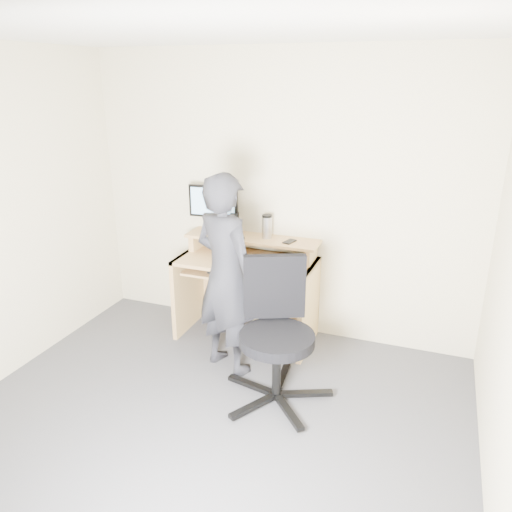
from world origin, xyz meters
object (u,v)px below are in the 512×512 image
Objects in this scene: desk at (249,278)px; person at (226,275)px; monitor at (213,204)px; office_chair at (276,327)px.

person is at bearing -86.37° from desk.
monitor is (-0.38, 0.09, 0.62)m from desk.
person is (0.04, -0.60, 0.26)m from desk.
office_chair is at bearing -49.96° from monitor.
desk is 0.98m from office_chair.
office_chair is (0.53, -0.82, 0.01)m from desk.
office_chair is at bearing -57.38° from desk.
person is (-0.49, 0.22, 0.25)m from office_chair.
monitor reaches higher than desk.
person is (0.42, -0.69, -0.36)m from monitor.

